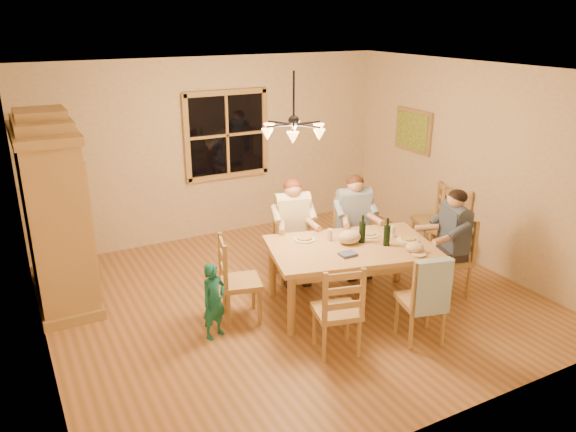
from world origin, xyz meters
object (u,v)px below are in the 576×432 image
chair_far_right (353,250)px  adult_plaid_man (354,212)px  child (214,301)px  adult_slate_man (453,229)px  chair_spare_front (448,240)px  chair_end_right (449,270)px  dining_table (351,254)px  chair_near_right (420,313)px  chair_spare_back (429,231)px  adult_woman (293,217)px  chair_end_left (241,294)px  wine_bottle_a (362,229)px  chair_near_left (336,324)px  chair_far_left (293,256)px  chandelier (294,129)px  wine_bottle_b (387,232)px  armoire (56,218)px

chair_far_right → adult_plaid_man: (-0.00, 0.00, 0.54)m
chair_far_right → child: 2.31m
adult_slate_man → chair_spare_front: size_ratio=0.88×
chair_end_right → adult_slate_man: size_ratio=1.13×
dining_table → chair_near_right: (0.24, -0.96, -0.36)m
chair_far_right → chair_spare_back: size_ratio=1.00×
adult_woman → chair_spare_back: adult_woman is taller
chair_end_left → child: (-0.40, -0.21, 0.12)m
chair_end_right → chair_spare_front: same height
chair_end_right → child: size_ratio=1.18×
wine_bottle_a → chair_near_right: bearing=-86.2°
chair_end_left → adult_plaid_man: (1.81, 0.45, 0.54)m
dining_table → chair_near_left: 1.05m
chair_far_left → chair_far_right: size_ratio=1.00×
chandelier → wine_bottle_b: 1.58m
chair_far_right → chandelier: bearing=30.5°
chair_near_left → chair_end_left: bearing=133.3°
dining_table → chair_end_right: chair_end_right is taller
armoire → chair_end_right: size_ratio=2.32×
adult_plaid_man → chair_spare_front: adult_plaid_man is taller
adult_plaid_man → chair_spare_front: 1.51m
child → chair_spare_front: size_ratio=0.85×
adult_plaid_man → child: (-2.21, -0.66, -0.42)m
chair_far_left → chair_far_right: (0.80, -0.20, 0.00)m
dining_table → adult_woman: adult_woman is taller
wine_bottle_a → dining_table: bearing=-167.5°
armoire → chair_far_left: bearing=-15.3°
adult_woman → dining_table: bearing=117.9°
adult_slate_man → chair_spare_back: 1.43m
chair_end_left → chair_end_right: same height
child → chair_end_right: bearing=-30.4°
chair_near_left → chair_near_right: 0.93m
chair_end_left → adult_slate_man: adult_slate_man is taller
chair_near_left → chair_spare_front: (2.60, 1.18, 0.00)m
child → chair_spare_back: size_ratio=0.85×
adult_slate_man → wine_bottle_a: size_ratio=2.65×
chair_near_left → chair_spare_front: same height
dining_table → adult_slate_man: 1.30m
chair_spare_back → armoire: bearing=98.3°
chair_far_right → chair_end_right: size_ratio=1.00×
adult_plaid_man → wine_bottle_a: (-0.39, -0.73, 0.08)m
chair_near_left → chair_spare_back: 3.03m
chair_end_right → chair_spare_back: same height
adult_plaid_man → adult_woman: bearing=0.0°
dining_table → child: 1.67m
dining_table → adult_plaid_man: adult_plaid_man is taller
armoire → chair_near_left: size_ratio=2.32×
chandelier → wine_bottle_a: (0.69, -0.40, -1.15)m
adult_plaid_man → wine_bottle_a: adult_plaid_man is taller
chandelier → chair_end_left: bearing=-169.7°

